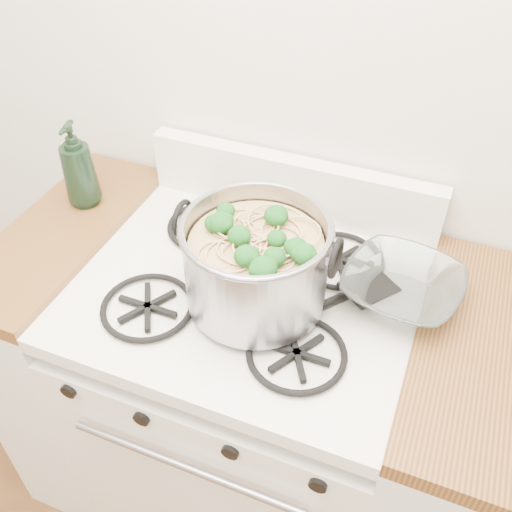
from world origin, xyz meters
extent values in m
plane|color=silver|center=(0.00, 1.60, 1.35)|extent=(3.60, 0.00, 3.60)
cube|color=white|center=(0.00, 1.27, 0.41)|extent=(0.76, 0.65, 0.81)
cube|color=white|center=(0.00, 1.27, 0.88)|extent=(0.76, 0.65, 0.04)
cube|color=black|center=(0.00, 0.95, 0.42)|extent=(0.58, 0.02, 0.46)
cube|color=black|center=(0.00, 1.27, 0.91)|extent=(0.60, 0.56, 0.02)
cylinder|color=black|center=(-0.28, 0.95, 0.78)|extent=(0.04, 0.03, 0.04)
cylinder|color=black|center=(-0.10, 0.95, 0.78)|extent=(0.04, 0.03, 0.04)
cylinder|color=black|center=(0.10, 0.95, 0.78)|extent=(0.04, 0.03, 0.04)
cylinder|color=black|center=(0.28, 0.95, 0.78)|extent=(0.04, 0.03, 0.04)
cube|color=silver|center=(-0.51, 1.27, 0.44)|extent=(0.25, 0.65, 0.88)
cube|color=#4E2A12|center=(-0.51, 1.27, 0.90)|extent=(0.25, 0.65, 0.04)
cylinder|color=#92929A|center=(0.04, 1.22, 1.02)|extent=(0.30, 0.30, 0.20)
torus|color=#92929A|center=(0.04, 1.22, 1.12)|extent=(0.31, 0.31, 0.01)
torus|color=black|center=(-0.12, 1.22, 1.09)|extent=(0.01, 0.08, 0.08)
torus|color=black|center=(0.20, 1.22, 1.09)|extent=(0.01, 0.08, 0.08)
cylinder|color=#A7844E|center=(0.04, 1.22, 1.00)|extent=(0.27, 0.27, 0.16)
sphere|color=#155117|center=(0.04, 1.22, 1.10)|extent=(0.04, 0.04, 0.04)
sphere|color=#155117|center=(0.04, 1.22, 1.10)|extent=(0.04, 0.04, 0.04)
sphere|color=#155117|center=(0.04, 1.22, 1.10)|extent=(0.04, 0.04, 0.04)
sphere|color=#155117|center=(0.04, 1.22, 1.10)|extent=(0.04, 0.04, 0.04)
sphere|color=#155117|center=(0.04, 1.22, 1.10)|extent=(0.04, 0.04, 0.04)
sphere|color=#155117|center=(0.04, 1.22, 1.10)|extent=(0.04, 0.04, 0.04)
sphere|color=#155117|center=(0.04, 1.22, 1.10)|extent=(0.04, 0.04, 0.04)
sphere|color=#155117|center=(0.04, 1.22, 1.10)|extent=(0.04, 0.04, 0.04)
sphere|color=#155117|center=(0.04, 1.22, 1.10)|extent=(0.04, 0.04, 0.04)
sphere|color=#155117|center=(0.04, 1.22, 1.10)|extent=(0.04, 0.04, 0.04)
sphere|color=#155117|center=(0.04, 1.22, 1.10)|extent=(0.04, 0.04, 0.04)
sphere|color=#155117|center=(0.04, 1.22, 1.10)|extent=(0.04, 0.04, 0.04)
imported|color=white|center=(0.33, 1.34, 0.94)|extent=(0.11, 0.11, 0.02)
imported|color=black|center=(-0.51, 1.38, 1.03)|extent=(0.11, 0.11, 0.23)
camera|label=1|loc=(0.36, 0.42, 1.81)|focal=40.00mm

